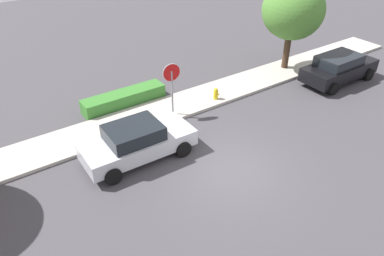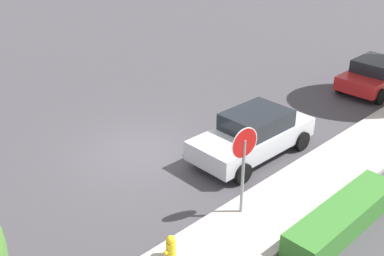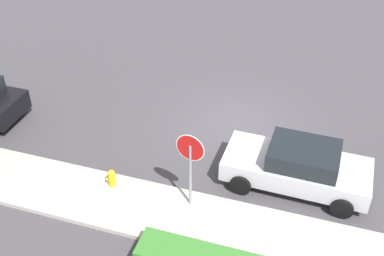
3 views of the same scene
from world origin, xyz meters
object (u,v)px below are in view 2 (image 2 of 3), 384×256
Objects in this scene: stop_sign at (244,157)px; fire_hydrant at (171,249)px; parked_car_silver at (253,134)px; parked_car_red at (376,74)px.

fire_hydrant is at bearing -0.20° from stop_sign.
parked_car_silver is at bearing -145.95° from stop_sign.
parked_car_silver is at bearing -160.46° from fire_hydrant.
parked_car_silver is (-2.74, -1.85, -1.04)m from stop_sign.
parked_car_silver is 6.04× the size of fire_hydrant.
stop_sign is 3.60× the size of fire_hydrant.
parked_car_red is (-10.79, -1.79, -1.09)m from stop_sign.
stop_sign is at bearing 9.40° from parked_car_red.
stop_sign is at bearing 34.05° from parked_car_silver.
parked_car_silver is 1.10× the size of parked_car_red.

